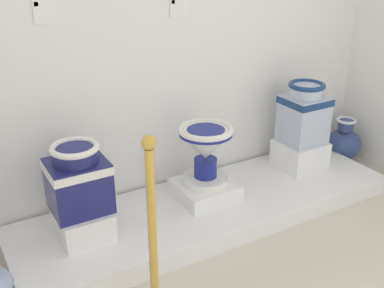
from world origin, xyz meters
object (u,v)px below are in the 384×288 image
plinth_block_rightmost (205,189)px  info_placard_first (44,11)px  antique_toilet_rightmost (206,147)px  stanchion_post_near_left (154,276)px  antique_toilet_squat_floral (78,177)px  plinth_block_squat_floral (83,221)px  decorative_vase_companion (343,143)px  info_placard_second (179,7)px  antique_toilet_slender_white (304,112)px  plinth_block_slender_white (300,154)px

plinth_block_rightmost → info_placard_first: bearing=159.0°
antique_toilet_rightmost → stanchion_post_near_left: bearing=-134.3°
antique_toilet_squat_floral → info_placard_first: bearing=89.3°
plinth_block_squat_floral → decorative_vase_companion: 2.35m
antique_toilet_squat_floral → info_placard_second: size_ratio=3.20×
antique_toilet_slender_white → antique_toilet_rightmost: bearing=-178.1°
plinth_block_slender_white → info_placard_first: 2.13m
antique_toilet_squat_floral → info_placard_first: (0.00, 0.35, 0.89)m
plinth_block_rightmost → plinth_block_squat_floral: bearing=-179.2°
antique_toilet_squat_floral → plinth_block_rightmost: antique_toilet_squat_floral is taller
antique_toilet_squat_floral → info_placard_second: bearing=21.9°
info_placard_first → info_placard_second: (0.86, -0.00, -0.03)m
plinth_block_squat_floral → info_placard_first: bearing=89.3°
antique_toilet_slender_white → info_placard_first: bearing=170.2°
decorative_vase_companion → info_placard_second: bearing=171.4°
plinth_block_rightmost → decorative_vase_companion: size_ratio=1.01×
plinth_block_slender_white → info_placard_first: size_ratio=2.45×
plinth_block_slender_white → antique_toilet_squat_floral: bearing=-178.6°
plinth_block_rightmost → decorative_vase_companion: (1.47, 0.11, -0.01)m
plinth_block_squat_floral → plinth_block_slender_white: 1.77m
antique_toilet_rightmost → info_placard_first: 1.29m
plinth_block_squat_floral → antique_toilet_squat_floral: bearing=-97.1°
antique_toilet_squat_floral → plinth_block_slender_white: bearing=1.4°
antique_toilet_squat_floral → stanchion_post_near_left: bearing=-82.5°
antique_toilet_rightmost → decorative_vase_companion: 1.51m
plinth_block_squat_floral → plinth_block_rightmost: plinth_block_squat_floral is taller
plinth_block_slender_white → info_placard_second: size_ratio=2.60×
antique_toilet_rightmost → antique_toilet_squat_floral: bearing=-179.2°
plinth_block_squat_floral → antique_toilet_squat_floral: 0.30m
plinth_block_squat_floral → decorative_vase_companion: size_ratio=0.94×
plinth_block_slender_white → info_placard_first: bearing=170.2°
info_placard_first → info_placard_second: 0.86m
antique_toilet_rightmost → info_placard_second: bearing=91.9°
plinth_block_slender_white → info_placard_first: (-1.76, 0.30, 1.17)m
plinth_block_squat_floral → plinth_block_slender_white: size_ratio=1.09×
antique_toilet_rightmost → decorative_vase_companion: size_ratio=1.06×
info_placard_first → decorative_vase_companion: bearing=-5.4°
plinth_block_slender_white → decorative_vase_companion: (0.58, 0.08, -0.07)m
plinth_block_rightmost → info_placard_second: 1.23m
antique_toilet_squat_floral → antique_toilet_rightmost: antique_toilet_squat_floral is taller
antique_toilet_rightmost → stanchion_post_near_left: stanchion_post_near_left is taller
plinth_block_rightmost → info_placard_first: (-0.87, 0.33, 1.22)m
antique_toilet_slender_white → decorative_vase_companion: bearing=8.0°
stanchion_post_near_left → antique_toilet_squat_floral: bearing=97.5°
antique_toilet_rightmost → decorative_vase_companion: antique_toilet_rightmost is taller
plinth_block_slender_white → antique_toilet_slender_white: antique_toilet_slender_white is taller
plinth_block_slender_white → stanchion_post_near_left: size_ratio=0.33×
antique_toilet_slender_white → decorative_vase_companion: size_ratio=1.20×
antique_toilet_squat_floral → antique_toilet_slender_white: 1.77m
plinth_block_squat_floral → plinth_block_slender_white: plinth_block_slender_white is taller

